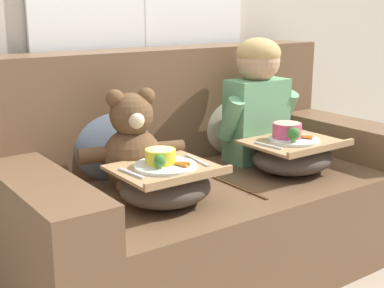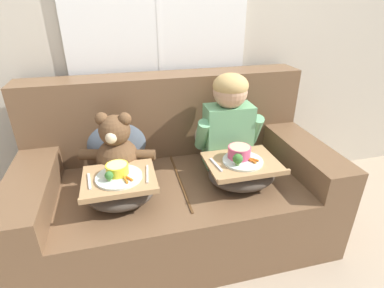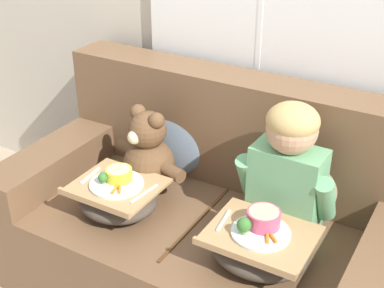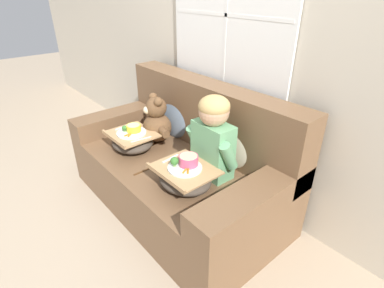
% 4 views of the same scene
% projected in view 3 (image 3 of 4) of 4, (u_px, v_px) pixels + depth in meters
% --- Properties ---
extents(couch, '(1.78, 0.93, 0.96)m').
position_uv_depth(couch, '(211.00, 225.00, 2.43)').
color(couch, brown).
rests_on(couch, ground_plane).
extents(throw_pillow_behind_child, '(0.39, 0.19, 0.40)m').
position_uv_depth(throw_pillow_behind_child, '(302.00, 172.00, 2.31)').
color(throw_pillow_behind_child, '#C1B293').
rests_on(throw_pillow_behind_child, couch).
extents(throw_pillow_behind_teddy, '(0.41, 0.20, 0.42)m').
position_uv_depth(throw_pillow_behind_teddy, '(171.00, 136.00, 2.60)').
color(throw_pillow_behind_teddy, slate).
rests_on(throw_pillow_behind_teddy, couch).
extents(child_figure, '(0.41, 0.20, 0.58)m').
position_uv_depth(child_figure, '(289.00, 165.00, 2.09)').
color(child_figure, '#66A370').
rests_on(child_figure, couch).
extents(teddy_bear, '(0.43, 0.31, 0.40)m').
position_uv_depth(teddy_bear, '(148.00, 155.00, 2.46)').
color(teddy_bear, brown).
rests_on(teddy_bear, couch).
extents(lap_tray_child, '(0.40, 0.33, 0.22)m').
position_uv_depth(lap_tray_child, '(260.00, 246.00, 2.02)').
color(lap_tray_child, '#473D33').
rests_on(lap_tray_child, child_figure).
extents(lap_tray_teddy, '(0.37, 0.33, 0.21)m').
position_uv_depth(lap_tray_teddy, '(118.00, 197.00, 2.32)').
color(lap_tray_teddy, '#473D33').
rests_on(lap_tray_teddy, teddy_bear).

